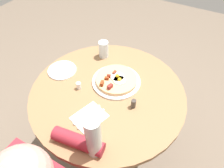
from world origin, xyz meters
The scene contains 12 objects.
ground_plane centered at (0.00, 0.00, 0.00)m, with size 6.00×6.00×0.00m, color #6B5B4C.
dining_table centered at (0.00, 0.00, 0.56)m, with size 0.94×0.94×0.73m.
pizza_plate centered at (0.01, 0.09, 0.74)m, with size 0.30×0.30×0.01m, color white.
breakfast_pizza centered at (0.01, 0.09, 0.76)m, with size 0.26×0.26×0.05m.
bread_plate centered at (-0.35, 0.01, 0.74)m, with size 0.19×0.19×0.01m, color white.
napkin centered at (0.01, -0.21, 0.73)m, with size 0.17×0.14×0.00m, color white.
fork centered at (0.03, -0.22, 0.74)m, with size 0.18×0.01×0.01m, color silver.
knife centered at (-0.01, -0.21, 0.74)m, with size 0.18×0.01×0.01m, color silver.
water_glass centered at (-0.19, 0.28, 0.79)m, with size 0.07×0.07×0.12m, color silver.
water_bottle centered at (0.14, -0.36, 0.86)m, with size 0.07×0.07×0.25m, color silver.
salt_shaker centered at (-0.16, -0.07, 0.75)m, with size 0.03×0.03×0.05m, color white.
pepper_shaker centered at (0.19, -0.03, 0.76)m, with size 0.03×0.03×0.06m, color #3F3833.
Camera 1 is at (0.42, -0.70, 1.65)m, focal length 32.51 mm.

